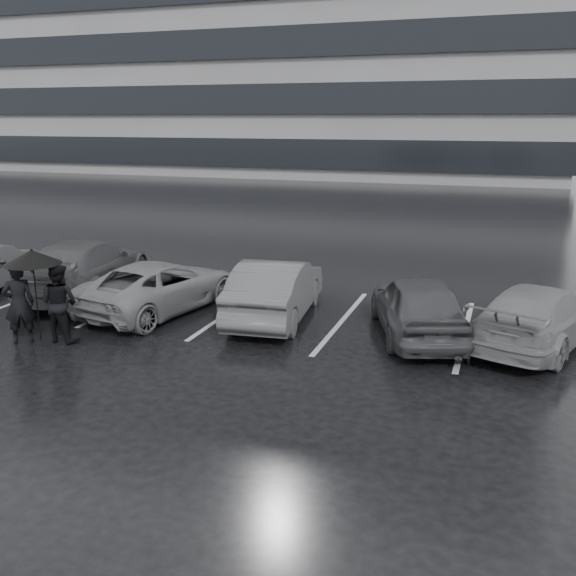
% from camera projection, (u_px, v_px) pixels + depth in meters
% --- Properties ---
extents(ground, '(160.00, 160.00, 0.00)m').
position_uv_depth(ground, '(283.00, 353.00, 13.01)').
color(ground, black).
rests_on(ground, ground).
extents(office_building, '(61.00, 26.00, 29.00)m').
position_uv_depth(office_building, '(231.00, 11.00, 60.11)').
color(office_building, gray).
rests_on(office_building, ground).
extents(car_main, '(2.86, 4.34, 1.37)m').
position_uv_depth(car_main, '(418.00, 306.00, 13.88)').
color(car_main, black).
rests_on(car_main, ground).
extents(car_west_a, '(1.97, 4.47, 1.43)m').
position_uv_depth(car_west_a, '(276.00, 289.00, 15.13)').
color(car_west_a, '#323235').
rests_on(car_west_a, ground).
extents(car_west_b, '(2.91, 4.81, 1.25)m').
position_uv_depth(car_west_b, '(160.00, 286.00, 15.75)').
color(car_west_b, '#535355').
rests_on(car_west_b, ground).
extents(car_west_c, '(3.10, 5.47, 1.50)m').
position_uv_depth(car_west_c, '(85.00, 267.00, 17.22)').
color(car_west_c, black).
rests_on(car_west_c, ground).
extents(car_east, '(3.13, 4.76, 1.28)m').
position_uv_depth(car_east, '(538.00, 315.00, 13.36)').
color(car_east, '#535355').
rests_on(car_east, ground).
extents(pedestrian_left, '(0.74, 0.72, 1.71)m').
position_uv_depth(pedestrian_left, '(19.00, 304.00, 13.44)').
color(pedestrian_left, black).
rests_on(pedestrian_left, ground).
extents(pedestrian_right, '(0.83, 0.66, 1.70)m').
position_uv_depth(pedestrian_right, '(59.00, 303.00, 13.53)').
color(pedestrian_right, black).
rests_on(pedestrian_right, ground).
extents(umbrella, '(1.18, 1.18, 2.01)m').
position_uv_depth(umbrella, '(32.00, 257.00, 13.30)').
color(umbrella, black).
rests_on(umbrella, ground).
extents(stall_stripes, '(19.72, 5.00, 0.00)m').
position_uv_depth(stall_stripes, '(286.00, 315.00, 15.55)').
color(stall_stripes, '#ADADB0').
rests_on(stall_stripes, ground).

